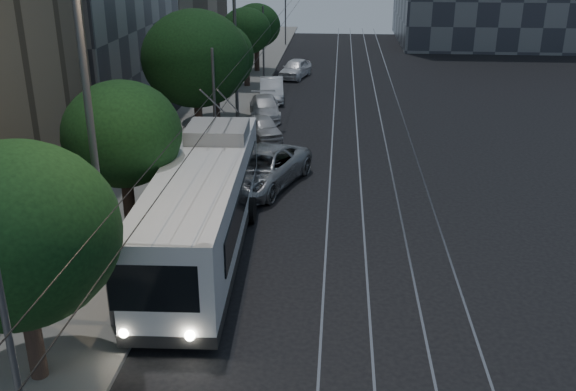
# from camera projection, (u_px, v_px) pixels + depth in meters

# --- Properties ---
(ground) EXTENTS (120.00, 120.00, 0.00)m
(ground) POSITION_uv_depth(u_px,v_px,m) (316.00, 273.00, 22.02)
(ground) COLOR black
(ground) RESTS_ON ground
(sidewalk) EXTENTS (5.00, 90.00, 0.15)m
(sidewalk) POSITION_uv_depth(u_px,v_px,m) (212.00, 117.00, 41.05)
(sidewalk) COLOR slate
(sidewalk) RESTS_ON ground
(tram_rails) EXTENTS (4.52, 90.00, 0.02)m
(tram_rails) POSITION_uv_depth(u_px,v_px,m) (369.00, 121.00, 40.33)
(tram_rails) COLOR gray
(tram_rails) RESTS_ON ground
(overhead_wires) EXTENTS (2.23, 90.00, 6.00)m
(overhead_wires) POSITION_uv_depth(u_px,v_px,m) (250.00, 64.00, 39.60)
(overhead_wires) COLOR black
(overhead_wires) RESTS_ON ground
(trolleybus) EXTENTS (3.27, 13.26, 5.63)m
(trolleybus) POSITION_uv_depth(u_px,v_px,m) (204.00, 205.00, 22.91)
(trolleybus) COLOR silver
(trolleybus) RESTS_ON ground
(pickup_silver) EXTENTS (4.77, 6.85, 1.74)m
(pickup_silver) POSITION_uv_depth(u_px,v_px,m) (261.00, 169.00, 29.38)
(pickup_silver) COLOR #9B9EA2
(pickup_silver) RESTS_ON ground
(car_white_a) EXTENTS (2.74, 3.93, 1.24)m
(car_white_a) POSITION_uv_depth(u_px,v_px,m) (264.00, 127.00, 36.77)
(car_white_a) COLOR #B4B4B8
(car_white_a) RESTS_ON ground
(car_white_b) EXTENTS (2.58, 4.87, 1.35)m
(car_white_b) POSITION_uv_depth(u_px,v_px,m) (265.00, 107.00, 40.84)
(car_white_b) COLOR #B6B6BB
(car_white_b) RESTS_ON ground
(car_white_c) EXTENTS (2.13, 4.80, 1.53)m
(car_white_c) POSITION_uv_depth(u_px,v_px,m) (272.00, 89.00, 45.33)
(car_white_c) COLOR silver
(car_white_c) RESTS_ON ground
(car_white_d) EXTENTS (2.81, 4.76, 1.52)m
(car_white_d) POSITION_uv_depth(u_px,v_px,m) (295.00, 68.00, 52.68)
(car_white_d) COLOR white
(car_white_d) RESTS_ON ground
(tree_0) EXTENTS (4.96, 4.96, 6.43)m
(tree_0) POSITION_uv_depth(u_px,v_px,m) (16.00, 234.00, 15.11)
(tree_0) COLOR black
(tree_0) RESTS_ON ground
(tree_1) EXTENTS (4.21, 4.21, 6.16)m
(tree_1) POSITION_uv_depth(u_px,v_px,m) (122.00, 135.00, 22.61)
(tree_1) COLOR black
(tree_1) RESTS_ON ground
(tree_2) EXTENTS (5.68, 5.68, 7.36)m
(tree_2) POSITION_uv_depth(u_px,v_px,m) (196.00, 59.00, 33.71)
(tree_2) COLOR black
(tree_2) RESTS_ON ground
(tree_3) EXTENTS (4.83, 4.83, 6.21)m
(tree_3) POSITION_uv_depth(u_px,v_px,m) (214.00, 57.00, 38.72)
(tree_3) COLOR black
(tree_3) RESTS_ON ground
(tree_4) EXTENTS (3.84, 3.84, 5.99)m
(tree_4) POSITION_uv_depth(u_px,v_px,m) (246.00, 31.00, 47.90)
(tree_4) COLOR black
(tree_4) RESTS_ON ground
(tree_5) EXTENTS (4.06, 4.06, 5.73)m
(tree_5) POSITION_uv_depth(u_px,v_px,m) (256.00, 26.00, 53.64)
(tree_5) COLOR black
(tree_5) RESTS_ON ground
(streetlamp_near) EXTENTS (2.69, 0.44, 11.29)m
(streetlamp_near) POSITION_uv_depth(u_px,v_px,m) (104.00, 105.00, 16.34)
(streetlamp_near) COLOR #565558
(streetlamp_near) RESTS_ON ground
(streetlamp_far) EXTENTS (2.36, 0.44, 9.70)m
(streetlamp_far) POSITION_uv_depth(u_px,v_px,m) (242.00, 27.00, 37.49)
(streetlamp_far) COLOR #565558
(streetlamp_far) RESTS_ON ground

